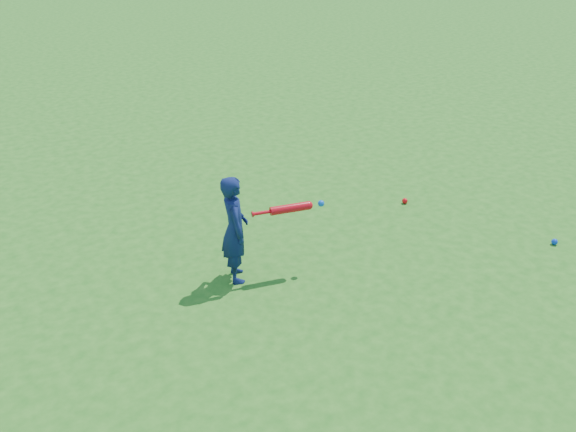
% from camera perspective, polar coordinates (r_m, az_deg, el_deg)
% --- Properties ---
extents(ground, '(80.00, 80.00, 0.00)m').
position_cam_1_polar(ground, '(5.70, -2.26, -6.81)').
color(ground, '#226718').
rests_on(ground, ground).
extents(child, '(0.34, 0.42, 1.00)m').
position_cam_1_polar(child, '(5.67, -4.76, -1.16)').
color(child, '#101B4B').
rests_on(child, ground).
extents(ground_ball_red, '(0.06, 0.06, 0.06)m').
position_cam_1_polar(ground_ball_red, '(7.38, 10.35, 1.33)').
color(ground_ball_red, red).
rests_on(ground_ball_red, ground).
extents(ground_ball_blue, '(0.06, 0.06, 0.06)m').
position_cam_1_polar(ground_ball_blue, '(6.95, 22.61, -2.13)').
color(ground_ball_blue, '#0B37C9').
rests_on(ground_ball_blue, ground).
extents(bat_swing, '(0.68, 0.18, 0.08)m').
position_cam_1_polar(bat_swing, '(5.71, 0.45, 0.73)').
color(bat_swing, red).
rests_on(bat_swing, ground).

